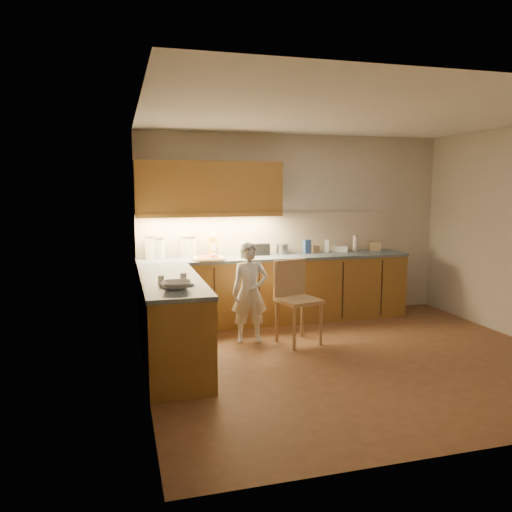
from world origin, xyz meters
The scene contains 24 objects.
room centered at (0.00, 0.00, 1.68)m, with size 4.54×4.50×2.62m.
l_counter centered at (-0.92, 1.25, 0.46)m, with size 3.77×2.62×0.92m.
backsplash centered at (-0.38, 1.99, 1.21)m, with size 3.75×0.02×0.58m, color beige.
upper_cabinets centered at (-1.27, 1.82, 1.85)m, with size 1.95×0.36×0.73m.
pizza_on_board centered at (-1.34, 1.57, 0.94)m, with size 0.45×0.45×0.18m.
child centered at (-0.96, 0.89, 0.60)m, with size 0.44×0.29×1.21m, color silver.
wooden_chair centered at (-0.44, 0.74, 0.57)m, with size 0.54×0.54×0.99m.
mixing_bowl centered at (-1.95, -0.16, 0.95)m, with size 0.27×0.27×0.07m, color silver.
canister_a centered at (-2.06, 1.86, 1.07)m, with size 0.15×0.15×0.30m.
canister_b centered at (-1.95, 1.87, 1.06)m, with size 0.16×0.16×0.28m.
canister_c centered at (-1.60, 1.90, 1.06)m, with size 0.15×0.15×0.28m.
canister_d centered at (-1.53, 1.88, 1.07)m, with size 0.18×0.18×0.29m.
oil_jug centered at (-1.24, 1.83, 1.07)m, with size 0.11×0.09×0.32m.
toaster centered at (-0.57, 1.82, 1.00)m, with size 0.26×0.15×0.17m.
steel_pot centered at (-0.24, 1.85, 0.99)m, with size 0.19×0.19×0.15m.
blue_box centered at (0.13, 1.83, 1.02)m, with size 0.10×0.07×0.19m, color #34569E.
card_box_a centered at (0.25, 1.86, 0.97)m, with size 0.14×0.10×0.10m, color tan.
white_bottle centered at (0.45, 1.86, 1.01)m, with size 0.06×0.06×0.18m, color white.
flat_pack centered at (0.67, 1.87, 0.96)m, with size 0.20×0.14×0.08m, color white.
tall_jar centered at (0.89, 1.84, 1.04)m, with size 0.08×0.08×0.24m.
card_box_b centered at (1.22, 1.85, 0.98)m, with size 0.16×0.13×0.13m, color tan.
dough_cloth centered at (-1.94, 0.00, 0.93)m, with size 0.29×0.23×0.02m, color silver.
spice_jar_a centered at (-2.07, 0.11, 0.96)m, with size 0.06×0.06×0.08m, color silver.
spice_jar_b centered at (-1.85, 0.15, 0.96)m, with size 0.07×0.07×0.09m, color white.
Camera 1 is at (-2.45, -4.79, 1.88)m, focal length 35.00 mm.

